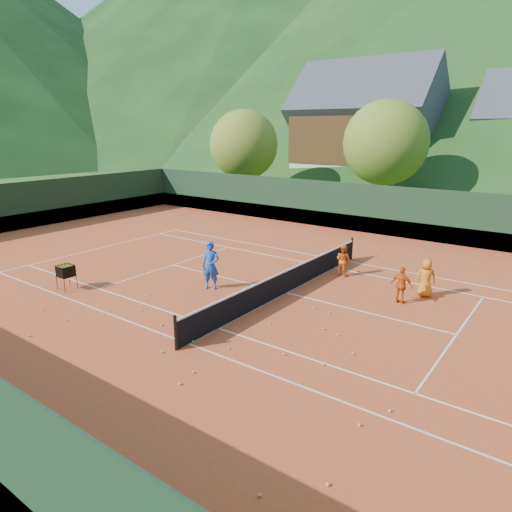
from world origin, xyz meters
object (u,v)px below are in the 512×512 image
Objects in this scene: student_a at (343,260)px; student_c at (426,278)px; ball_hopper at (66,272)px; chalet_left at (365,134)px; coach at (211,265)px; student_b at (402,285)px; tennis_net at (286,281)px.

student_c is (3.73, -0.52, 0.06)m from student_a.
ball_hopper is (-11.91, -7.73, -0.01)m from student_c.
coach is at bearing -76.95° from chalet_left.
student_c is at bearing -111.54° from student_b.
student_c is 31.19m from chalet_left.
tennis_net reaches higher than ball_hopper.
student_b is at bearing 161.61° from student_a.
chalet_left is (-10.00, 30.00, 5.13)m from tennis_net.
coach is 8.40m from student_c.
coach reaches higher than student_b.
student_b is 1.35m from student_c.
ball_hopper is at bearing -167.24° from coach.
coach is 1.40× the size of student_b.
tennis_net is (-4.02, -1.59, -0.20)m from student_b.
student_c reaches higher than ball_hopper.
tennis_net is at bearing -71.57° from chalet_left.
student_c is (7.25, 4.23, -0.23)m from coach.
student_b is 0.12× the size of tennis_net.
tennis_net is at bearing 7.65° from student_c.
student_c is (0.51, 1.25, 0.05)m from student_b.
chalet_left is (-14.53, 27.16, 4.87)m from student_c.
student_c is at bearing 32.09° from tennis_net.
chalet_left is at bearing -62.97° from student_b.
coach is 5.92m from student_a.
coach reaches higher than ball_hopper.
student_c is at bearing 6.08° from coach.
ball_hopper is at bearing -85.71° from chalet_left.
coach is at bearing 24.60° from student_b.
student_b is (3.22, -1.77, 0.01)m from student_a.
tennis_net is 32.04m from chalet_left.
student_c is at bearing -177.52° from student_a.
coach is 1.96× the size of ball_hopper.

